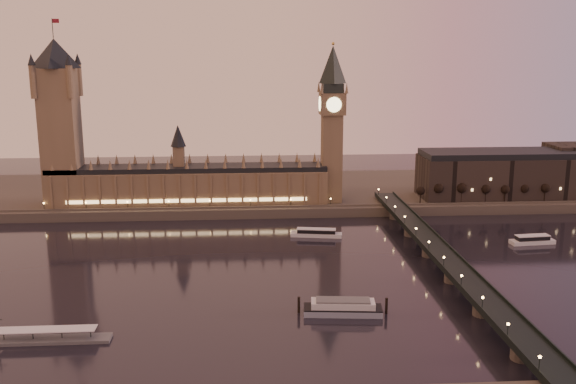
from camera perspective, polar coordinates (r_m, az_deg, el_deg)
name	(u,v)px	position (r m, az deg, el deg)	size (l,w,h in m)	color
ground	(253,273)	(312.43, -3.14, -7.17)	(700.00, 700.00, 0.00)	black
far_embankment	(291,192)	(471.52, 0.22, 0.02)	(560.00, 130.00, 6.00)	#423D35
palace_of_westminster	(189,180)	(425.09, -8.82, 1.06)	(180.00, 26.62, 52.00)	brown
victoria_tower	(59,113)	(433.15, -19.67, 6.59)	(31.68, 31.68, 118.00)	brown
big_ben	(332,115)	(420.99, 3.94, 6.88)	(17.68, 17.68, 104.00)	brown
westminster_bridge	(439,258)	(324.61, 13.32, -5.71)	(13.20, 260.00, 15.30)	black
city_block	(531,172)	(476.07, 20.76, 1.68)	(155.00, 45.00, 34.00)	black
bare_tree_0	(421,190)	(428.61, 11.72, 0.15)	(6.08, 6.08, 12.36)	black
bare_tree_1	(442,190)	(432.54, 13.50, 0.18)	(6.08, 6.08, 12.36)	black
bare_tree_2	(462,190)	(436.88, 15.25, 0.20)	(6.08, 6.08, 12.36)	black
bare_tree_3	(483,189)	(441.61, 16.96, 0.23)	(6.08, 6.08, 12.36)	black
bare_tree_4	(504,189)	(446.74, 18.63, 0.25)	(6.08, 6.08, 12.36)	black
bare_tree_5	(524,189)	(452.23, 20.26, 0.27)	(6.08, 6.08, 12.36)	black
bare_tree_6	(545,188)	(458.08, 21.86, 0.30)	(6.08, 6.08, 12.36)	black
cruise_boat_a	(316,233)	(370.03, 2.53, -3.66)	(30.01, 11.19, 4.70)	silver
cruise_boat_c	(532,240)	(381.13, 20.90, -4.00)	(25.23, 8.93, 4.94)	silver
moored_barge	(343,307)	(265.68, 4.90, -10.19)	(36.61, 12.00, 6.74)	#8896AD
pontoon_pier	(50,338)	(258.04, -20.40, -12.08)	(43.90, 7.32, 11.71)	#595B5E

